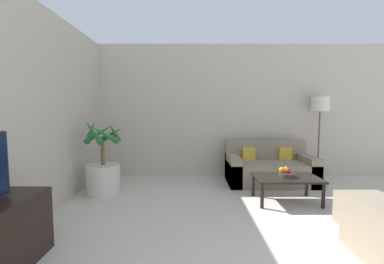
{
  "coord_description": "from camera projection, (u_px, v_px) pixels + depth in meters",
  "views": [
    {
      "loc": [
        -1.31,
        0.81,
        1.36
      ],
      "look_at": [
        -1.32,
        5.11,
        1.0
      ],
      "focal_mm": 24.0,
      "sensor_mm": 36.0,
      "label": 1
    }
  ],
  "objects": [
    {
      "name": "apple_red",
      "position": [
        288.0,
        171.0,
        3.78
      ],
      "size": [
        0.08,
        0.08,
        0.08
      ],
      "color": "red",
      "rests_on": "fruit_bowl"
    },
    {
      "name": "wall_back",
      "position": [
        256.0,
        111.0,
        5.29
      ],
      "size": [
        8.01,
        0.06,
        2.7
      ],
      "color": "#BCB2A3",
      "rests_on": "ground_plane"
    },
    {
      "name": "coffee_table",
      "position": [
        286.0,
        180.0,
        3.81
      ],
      "size": [
        0.94,
        0.61,
        0.38
      ],
      "color": "black",
      "rests_on": "ground_plane"
    },
    {
      "name": "sofa_loveseat",
      "position": [
        269.0,
        169.0,
        4.82
      ],
      "size": [
        1.57,
        0.84,
        0.77
      ],
      "color": "gray",
      "rests_on": "ground_plane"
    },
    {
      "name": "floor_lamp",
      "position": [
        320.0,
        109.0,
        5.0
      ],
      "size": [
        0.34,
        0.34,
        1.63
      ],
      "color": "brown",
      "rests_on": "ground_plane"
    },
    {
      "name": "fruit_bowl",
      "position": [
        287.0,
        175.0,
        3.8
      ],
      "size": [
        0.23,
        0.23,
        0.06
      ],
      "color": "#42382D",
      "rests_on": "coffee_table"
    },
    {
      "name": "ottoman",
      "position": [
        367.0,
        212.0,
        2.96
      ],
      "size": [
        0.54,
        0.44,
        0.39
      ],
      "color": "gray",
      "rests_on": "ground_plane"
    },
    {
      "name": "orange_fruit",
      "position": [
        282.0,
        170.0,
        3.82
      ],
      "size": [
        0.08,
        0.08,
        0.08
      ],
      "color": "orange",
      "rests_on": "fruit_bowl"
    },
    {
      "name": "potted_palm",
      "position": [
        103.0,
        171.0,
        4.19
      ],
      "size": [
        0.67,
        0.68,
        1.24
      ],
      "color": "beige",
      "rests_on": "ground_plane"
    },
    {
      "name": "apple_green",
      "position": [
        286.0,
        169.0,
        3.86
      ],
      "size": [
        0.08,
        0.08,
        0.08
      ],
      "color": "olive",
      "rests_on": "fruit_bowl"
    }
  ]
}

